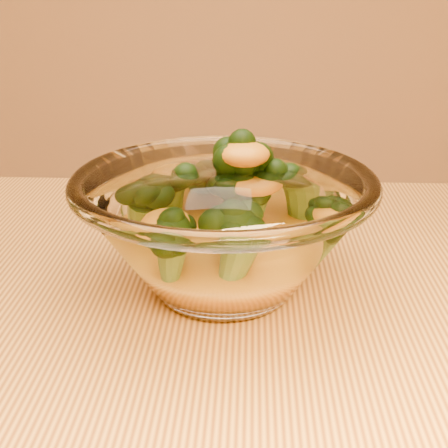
# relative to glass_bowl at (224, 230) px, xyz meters

# --- Properties ---
(glass_bowl) EXTENTS (0.24, 0.24, 0.11)m
(glass_bowl) POSITION_rel_glass_bowl_xyz_m (0.00, 0.00, 0.00)
(glass_bowl) COLOR white
(glass_bowl) RESTS_ON table
(cheese_sauce) EXTENTS (0.14, 0.14, 0.04)m
(cheese_sauce) POSITION_rel_glass_bowl_xyz_m (-0.00, 0.00, -0.02)
(cheese_sauce) COLOR orange
(cheese_sauce) RESTS_ON glass_bowl
(broccoli_heap) EXTENTS (0.15, 0.14, 0.09)m
(broccoli_heap) POSITION_rel_glass_bowl_xyz_m (0.00, 0.01, 0.02)
(broccoli_heap) COLOR black
(broccoli_heap) RESTS_ON cheese_sauce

